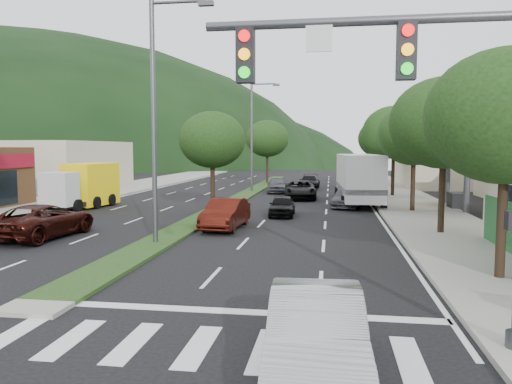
% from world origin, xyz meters
% --- Properties ---
extents(ground, '(160.00, 160.00, 0.00)m').
position_xyz_m(ground, '(0.00, 0.00, 0.00)').
color(ground, black).
rests_on(ground, ground).
extents(sidewalk_right, '(5.00, 90.00, 0.15)m').
position_xyz_m(sidewalk_right, '(12.50, 25.00, 0.07)').
color(sidewalk_right, gray).
rests_on(sidewalk_right, ground).
extents(sidewalk_left, '(6.00, 90.00, 0.15)m').
position_xyz_m(sidewalk_left, '(-13.00, 25.00, 0.07)').
color(sidewalk_left, gray).
rests_on(sidewalk_left, ground).
extents(median, '(1.60, 56.00, 0.12)m').
position_xyz_m(median, '(0.00, 28.00, 0.06)').
color(median, '#1E3112').
rests_on(median, ground).
extents(traffic_signal, '(6.12, 0.40, 7.00)m').
position_xyz_m(traffic_signal, '(9.03, -1.54, 4.65)').
color(traffic_signal, '#47494C').
rests_on(traffic_signal, ground).
extents(bldg_left_far, '(9.00, 14.00, 4.60)m').
position_xyz_m(bldg_left_far, '(-19.00, 34.00, 2.30)').
color(bldg_left_far, beige).
rests_on(bldg_left_far, ground).
extents(bldg_right_far, '(10.00, 16.00, 5.20)m').
position_xyz_m(bldg_right_far, '(19.50, 44.00, 2.60)').
color(bldg_right_far, beige).
rests_on(bldg_right_far, ground).
extents(hill_far, '(176.00, 132.00, 82.00)m').
position_xyz_m(hill_far, '(-80.00, 110.00, 0.00)').
color(hill_far, black).
rests_on(hill_far, ground).
extents(tree_r_a, '(4.60, 4.60, 6.63)m').
position_xyz_m(tree_r_a, '(12.00, 4.00, 4.82)').
color(tree_r_a, black).
rests_on(tree_r_a, sidewalk_right).
extents(tree_r_b, '(4.80, 4.80, 6.94)m').
position_xyz_m(tree_r_b, '(12.00, 12.00, 5.04)').
color(tree_r_b, black).
rests_on(tree_r_b, sidewalk_right).
extents(tree_r_c, '(4.40, 4.40, 6.48)m').
position_xyz_m(tree_r_c, '(12.00, 20.00, 4.75)').
color(tree_r_c, black).
rests_on(tree_r_c, sidewalk_right).
extents(tree_r_d, '(5.00, 5.00, 7.17)m').
position_xyz_m(tree_r_d, '(12.00, 30.00, 5.18)').
color(tree_r_d, black).
rests_on(tree_r_d, sidewalk_right).
extents(tree_r_e, '(4.60, 4.60, 6.71)m').
position_xyz_m(tree_r_e, '(12.00, 40.00, 4.89)').
color(tree_r_e, black).
rests_on(tree_r_e, sidewalk_right).
extents(tree_med_near, '(4.00, 4.00, 6.02)m').
position_xyz_m(tree_med_near, '(0.00, 18.00, 4.43)').
color(tree_med_near, black).
rests_on(tree_med_near, median).
extents(tree_med_far, '(4.80, 4.80, 6.94)m').
position_xyz_m(tree_med_far, '(0.00, 44.00, 5.01)').
color(tree_med_far, black).
rests_on(tree_med_far, median).
extents(streetlight_near, '(2.60, 0.25, 10.00)m').
position_xyz_m(streetlight_near, '(0.21, 8.00, 5.58)').
color(streetlight_near, '#47494C').
rests_on(streetlight_near, ground).
extents(streetlight_mid, '(2.60, 0.25, 10.00)m').
position_xyz_m(streetlight_mid, '(0.21, 33.00, 5.58)').
color(streetlight_mid, '#47494C').
rests_on(streetlight_mid, ground).
extents(sedan_silver, '(1.80, 4.63, 1.50)m').
position_xyz_m(sedan_silver, '(6.84, -3.00, 0.75)').
color(sedan_silver, '#A1A4A9').
rests_on(sedan_silver, ground).
extents(suv_maroon, '(2.94, 5.54, 1.48)m').
position_xyz_m(suv_maroon, '(-5.47, 8.83, 0.74)').
color(suv_maroon, black).
rests_on(suv_maroon, ground).
extents(car_queue_a, '(1.50, 3.54, 1.19)m').
position_xyz_m(car_queue_a, '(4.27, 17.41, 0.60)').
color(car_queue_a, black).
rests_on(car_queue_a, ground).
extents(car_queue_b, '(2.14, 4.40, 1.23)m').
position_xyz_m(car_queue_b, '(8.06, 22.41, 0.62)').
color(car_queue_b, '#434347').
rests_on(car_queue_b, ground).
extents(car_queue_c, '(1.79, 4.51, 1.46)m').
position_xyz_m(car_queue_c, '(1.98, 12.41, 0.73)').
color(car_queue_c, '#49130C').
rests_on(car_queue_c, ground).
extents(car_queue_d, '(2.76, 5.30, 1.42)m').
position_xyz_m(car_queue_d, '(4.71, 27.41, 0.71)').
color(car_queue_d, black).
rests_on(car_queue_d, ground).
extents(car_queue_e, '(2.07, 4.18, 1.37)m').
position_xyz_m(car_queue_e, '(2.32, 32.41, 0.68)').
color(car_queue_e, '#4A494E').
rests_on(car_queue_e, ground).
extents(car_queue_f, '(1.97, 4.58, 1.31)m').
position_xyz_m(car_queue_f, '(5.01, 37.41, 0.66)').
color(car_queue_f, black).
rests_on(car_queue_f, ground).
extents(box_truck, '(2.90, 6.13, 2.92)m').
position_xyz_m(box_truck, '(-9.00, 19.45, 1.38)').
color(box_truck, silver).
rests_on(box_truck, ground).
extents(motorhome, '(3.28, 9.22, 3.49)m').
position_xyz_m(motorhome, '(9.00, 24.29, 1.86)').
color(motorhome, silver).
rests_on(motorhome, ground).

